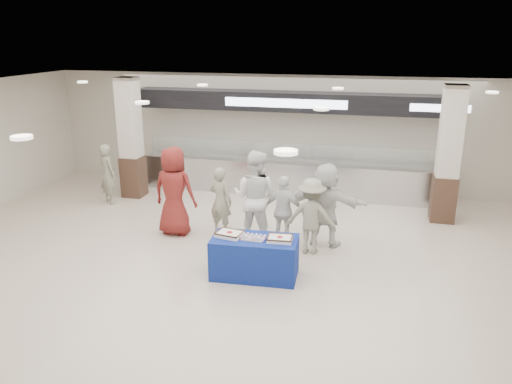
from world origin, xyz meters
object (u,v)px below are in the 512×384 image
(civilian_maroon, at_px, (174,191))
(soldier_a, at_px, (221,201))
(soldier_b, at_px, (311,216))
(chef_tall, at_px, (255,197))
(display_table, at_px, (255,257))
(civilian_white, at_px, (326,205))
(soldier_bg, at_px, (108,174))
(sheet_cake_left, at_px, (230,234))
(chef_short, at_px, (284,211))
(cupcake_tray, at_px, (253,237))
(sheet_cake_right, at_px, (280,238))

(civilian_maroon, distance_m, soldier_a, 1.03)
(soldier_b, bearing_deg, chef_tall, -11.95)
(display_table, distance_m, civilian_white, 2.12)
(soldier_bg, bearing_deg, soldier_b, -165.35)
(sheet_cake_left, height_order, civilian_maroon, civilian_maroon)
(soldier_bg, bearing_deg, sheet_cake_left, 176.52)
(chef_short, relative_size, civilian_white, 0.85)
(display_table, relative_size, sheet_cake_left, 3.00)
(cupcake_tray, relative_size, civilian_maroon, 0.21)
(soldier_a, bearing_deg, sheet_cake_right, 150.31)
(sheet_cake_left, distance_m, soldier_a, 1.98)
(sheet_cake_left, bearing_deg, civilian_maroon, 137.45)
(civilian_maroon, bearing_deg, chef_tall, -175.86)
(civilian_maroon, distance_m, soldier_bg, 2.95)
(sheet_cake_left, height_order, cupcake_tray, sheet_cake_left)
(sheet_cake_left, bearing_deg, soldier_b, 44.38)
(display_table, bearing_deg, chef_tall, 100.51)
(cupcake_tray, relative_size, soldier_a, 0.27)
(soldier_b, distance_m, civilian_white, 0.53)
(chef_short, bearing_deg, civilian_maroon, 10.18)
(chef_tall, bearing_deg, civilian_maroon, 7.79)
(sheet_cake_right, height_order, chef_tall, chef_tall)
(soldier_bg, bearing_deg, sheet_cake_right, -178.18)
(cupcake_tray, height_order, civilian_maroon, civilian_maroon)
(sheet_cake_left, bearing_deg, cupcake_tray, -2.30)
(display_table, distance_m, civilian_maroon, 2.78)
(civilian_white, bearing_deg, chef_tall, 16.25)
(chef_short, height_order, civilian_white, civilian_white)
(civilian_white, bearing_deg, sheet_cake_right, 80.08)
(chef_short, height_order, soldier_b, soldier_b)
(chef_short, xyz_separation_m, soldier_b, (0.60, -0.25, 0.03))
(sheet_cake_right, relative_size, civilian_maroon, 0.24)
(sheet_cake_left, height_order, sheet_cake_right, sheet_cake_left)
(display_table, height_order, civilian_maroon, civilian_maroon)
(cupcake_tray, xyz_separation_m, chef_tall, (-0.36, 1.60, 0.22))
(cupcake_tray, bearing_deg, sheet_cake_left, 177.70)
(civilian_maroon, bearing_deg, soldier_b, 178.69)
(civilian_maroon, height_order, soldier_b, civilian_maroon)
(soldier_a, height_order, chef_tall, chef_tall)
(soldier_a, xyz_separation_m, chef_tall, (0.84, -0.24, 0.23))
(display_table, xyz_separation_m, chef_tall, (-0.38, 1.58, 0.62))
(sheet_cake_right, distance_m, chef_short, 1.55)
(soldier_a, bearing_deg, soldier_b, -176.97)
(sheet_cake_left, relative_size, chef_tall, 0.26)
(cupcake_tray, xyz_separation_m, soldier_b, (0.87, 1.31, 0.00))
(display_table, bearing_deg, soldier_a, 120.67)
(chef_short, bearing_deg, chef_tall, 7.24)
(soldier_b, bearing_deg, sheet_cake_right, 74.68)
(soldier_b, bearing_deg, display_table, 57.87)
(civilian_maroon, height_order, soldier_bg, civilian_maroon)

